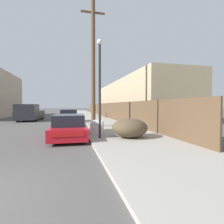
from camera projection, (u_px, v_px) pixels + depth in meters
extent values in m
cube|color=#9E998E|center=(89.00, 116.00, 26.72)|extent=(4.20, 63.00, 0.12)
cube|color=white|center=(98.00, 127.00, 10.58)|extent=(1.09, 1.88, 0.63)
cube|color=white|center=(98.00, 121.00, 10.56)|extent=(1.05, 1.80, 0.03)
cube|color=#333335|center=(101.00, 120.00, 11.11)|extent=(0.08, 0.20, 0.02)
cube|color=gray|center=(98.00, 121.00, 10.85)|extent=(0.68, 0.24, 0.01)
cube|color=gray|center=(97.00, 121.00, 10.30)|extent=(0.68, 0.24, 0.01)
cube|color=red|center=(70.00, 129.00, 9.47)|extent=(1.92, 4.60, 0.55)
cube|color=black|center=(69.00, 120.00, 9.05)|extent=(1.59, 2.23, 0.55)
cube|color=#B21414|center=(67.00, 134.00, 7.23)|extent=(1.36, 0.08, 0.19)
cylinder|color=black|center=(58.00, 128.00, 10.70)|extent=(0.22, 0.66, 0.66)
cylinder|color=black|center=(83.00, 128.00, 11.00)|extent=(0.22, 0.66, 0.66)
cylinder|color=black|center=(51.00, 136.00, 7.94)|extent=(0.22, 0.66, 0.66)
cylinder|color=black|center=(85.00, 135.00, 8.25)|extent=(0.22, 0.66, 0.66)
cube|color=gray|center=(68.00, 118.00, 17.75)|extent=(2.04, 4.20, 0.66)
cube|color=black|center=(68.00, 112.00, 17.57)|extent=(1.68, 2.38, 0.52)
cube|color=#B21414|center=(69.00, 118.00, 15.78)|extent=(1.39, 0.12, 0.23)
cylinder|color=black|center=(60.00, 119.00, 18.73)|extent=(0.24, 0.65, 0.64)
cylinder|color=black|center=(74.00, 118.00, 19.20)|extent=(0.24, 0.65, 0.64)
cylinder|color=black|center=(60.00, 120.00, 16.31)|extent=(0.24, 0.65, 0.64)
cylinder|color=black|center=(77.00, 120.00, 16.78)|extent=(0.24, 0.65, 0.64)
cube|color=#232328|center=(31.00, 115.00, 20.29)|extent=(2.39, 5.65, 0.87)
cube|color=#232328|center=(27.00, 108.00, 18.76)|extent=(2.10, 2.60, 0.79)
cube|color=black|center=(27.00, 108.00, 18.76)|extent=(2.14, 2.55, 0.44)
cylinder|color=black|center=(35.00, 118.00, 18.78)|extent=(0.30, 0.80, 0.79)
cylinder|color=black|center=(18.00, 118.00, 18.45)|extent=(0.30, 0.80, 0.79)
cylinder|color=black|center=(42.00, 116.00, 22.15)|extent=(0.30, 0.80, 0.79)
cylinder|color=black|center=(27.00, 116.00, 21.82)|extent=(0.30, 0.80, 0.79)
cylinder|color=brown|center=(93.00, 64.00, 13.15)|extent=(0.32, 0.32, 9.50)
cube|color=brown|center=(93.00, 12.00, 13.01)|extent=(1.80, 0.12, 0.12)
cylinder|color=#232326|center=(100.00, 92.00, 8.49)|extent=(0.12, 0.12, 4.54)
sphere|color=white|center=(100.00, 42.00, 8.40)|extent=(0.26, 0.26, 0.26)
ellipsoid|color=brown|center=(130.00, 128.00, 8.71)|extent=(1.79, 1.61, 0.95)
cube|color=brown|center=(105.00, 110.00, 24.73)|extent=(0.08, 38.87, 1.92)
cube|color=tan|center=(134.00, 100.00, 26.47)|extent=(6.00, 23.50, 5.25)
cylinder|color=#282D42|center=(94.00, 114.00, 23.04)|extent=(0.28, 0.28, 0.85)
cylinder|color=#2D5193|center=(94.00, 109.00, 23.01)|extent=(0.34, 0.34, 0.67)
sphere|color=tan|center=(94.00, 105.00, 22.99)|extent=(0.25, 0.25, 0.25)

